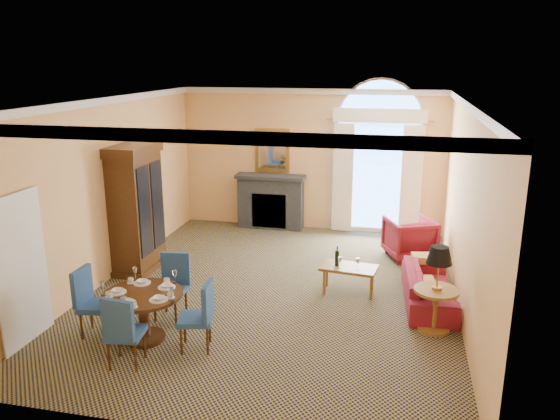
% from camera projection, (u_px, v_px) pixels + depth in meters
% --- Properties ---
extents(ground, '(7.50, 7.50, 0.00)m').
position_uv_depth(ground, '(274.00, 291.00, 9.31)').
color(ground, '#15123A').
rests_on(ground, ground).
extents(room_envelope, '(6.04, 7.52, 3.45)m').
position_uv_depth(room_envelope, '(281.00, 139.00, 9.28)').
color(room_envelope, '#F5BC75').
rests_on(room_envelope, ground).
extents(armoire, '(0.67, 1.20, 2.35)m').
position_uv_depth(armoire, '(136.00, 210.00, 10.04)').
color(armoire, '#341D0B').
rests_on(armoire, ground).
extents(dining_table, '(1.12, 1.12, 0.90)m').
position_uv_depth(dining_table, '(143.00, 304.00, 7.57)').
color(dining_table, '#341D0B').
rests_on(dining_table, ground).
extents(dining_chair_north, '(0.49, 0.50, 0.99)m').
position_uv_depth(dining_chair_north, '(173.00, 281.00, 8.29)').
color(dining_chair_north, navy).
rests_on(dining_chair_north, ground).
extents(dining_chair_south, '(0.49, 0.50, 0.99)m').
position_uv_depth(dining_chair_south, '(122.00, 328.00, 6.84)').
color(dining_chair_south, navy).
rests_on(dining_chair_south, ground).
extents(dining_chair_east, '(0.54, 0.54, 0.99)m').
position_uv_depth(dining_chair_east, '(201.00, 312.00, 7.28)').
color(dining_chair_east, navy).
rests_on(dining_chair_east, ground).
extents(dining_chair_west, '(0.50, 0.50, 0.99)m').
position_uv_depth(dining_chair_west, '(90.00, 297.00, 7.72)').
color(dining_chair_west, navy).
rests_on(dining_chair_west, ground).
extents(sofa, '(0.85, 1.93, 0.55)m').
position_uv_depth(sofa, '(429.00, 287.00, 8.77)').
color(sofa, maroon).
rests_on(sofa, ground).
extents(armchair, '(1.14, 1.15, 0.81)m').
position_uv_depth(armchair, '(409.00, 238.00, 10.80)').
color(armchair, maroon).
rests_on(armchair, ground).
extents(coffee_table, '(0.98, 0.63, 0.81)m').
position_uv_depth(coffee_table, '(348.00, 268.00, 9.14)').
color(coffee_table, olive).
rests_on(coffee_table, ground).
extents(side_table, '(0.64, 0.64, 1.26)m').
position_uv_depth(side_table, '(437.00, 279.00, 7.77)').
color(side_table, olive).
rests_on(side_table, ground).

